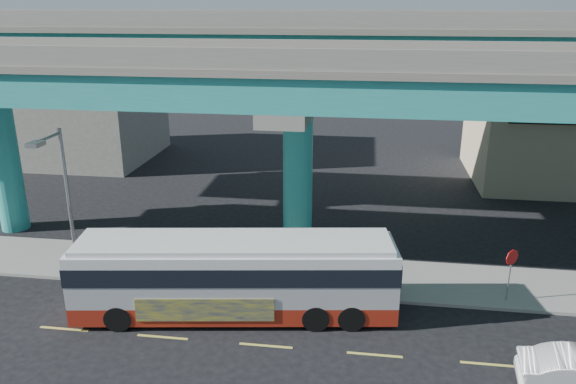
# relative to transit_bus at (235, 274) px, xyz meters

# --- Properties ---
(ground) EXTENTS (120.00, 120.00, 0.00)m
(ground) POSITION_rel_transit_bus_xyz_m (1.59, -1.77, -1.80)
(ground) COLOR black
(ground) RESTS_ON ground
(sidewalk) EXTENTS (70.00, 4.00, 0.15)m
(sidewalk) POSITION_rel_transit_bus_xyz_m (1.59, 3.73, -1.73)
(sidewalk) COLOR gray
(sidewalk) RESTS_ON ground
(lane_markings) EXTENTS (58.00, 0.12, 0.01)m
(lane_markings) POSITION_rel_transit_bus_xyz_m (1.59, -2.07, -1.80)
(lane_markings) COLOR #D8C64C
(lane_markings) RESTS_ON ground
(viaduct) EXTENTS (52.00, 12.40, 11.70)m
(viaduct) POSITION_rel_transit_bus_xyz_m (1.59, 7.33, 7.34)
(viaduct) COLOR teal
(viaduct) RESTS_ON ground
(building_concrete) EXTENTS (12.00, 10.00, 9.00)m
(building_concrete) POSITION_rel_transit_bus_xyz_m (-18.41, 22.23, 2.70)
(building_concrete) COLOR gray
(building_concrete) RESTS_ON ground
(transit_bus) EXTENTS (13.04, 4.56, 3.29)m
(transit_bus) POSITION_rel_transit_bus_xyz_m (0.00, 0.00, 0.00)
(transit_bus) COLOR maroon
(transit_bus) RESTS_ON ground
(street_lamp) EXTENTS (0.50, 2.28, 6.84)m
(street_lamp) POSITION_rel_transit_bus_xyz_m (-8.06, 1.69, 2.85)
(street_lamp) COLOR gray
(street_lamp) RESTS_ON sidewalk
(stop_sign) EXTENTS (0.59, 0.45, 2.36)m
(stop_sign) POSITION_rel_transit_bus_xyz_m (11.10, 2.41, 0.03)
(stop_sign) COLOR gray
(stop_sign) RESTS_ON sidewalk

